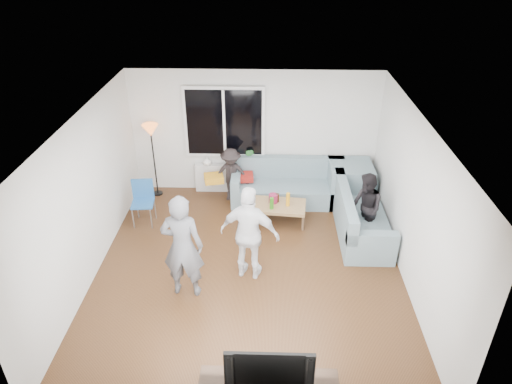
{
  "coord_description": "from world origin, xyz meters",
  "views": [
    {
      "loc": [
        0.31,
        -6.0,
        4.93
      ],
      "look_at": [
        0.1,
        0.6,
        1.15
      ],
      "focal_mm": 32.44,
      "sensor_mm": 36.0,
      "label": 1
    }
  ],
  "objects_px": {
    "coffee_table": "(276,213)",
    "floor_lamp": "(154,161)",
    "player_left": "(183,247)",
    "player_right": "(250,234)",
    "sofa_back_section": "(288,183)",
    "spectator_right": "(366,208)",
    "television": "(269,364)",
    "sofa_right_section": "(362,213)",
    "spectator_back": "(231,175)",
    "side_chair": "(143,204)"
  },
  "relations": [
    {
      "from": "side_chair",
      "to": "player_left",
      "type": "height_order",
      "value": "player_left"
    },
    {
      "from": "floor_lamp",
      "to": "spectator_back",
      "type": "relative_size",
      "value": 1.37
    },
    {
      "from": "coffee_table",
      "to": "side_chair",
      "type": "height_order",
      "value": "side_chair"
    },
    {
      "from": "spectator_right",
      "to": "spectator_back",
      "type": "xyz_separation_m",
      "value": [
        -2.48,
        1.33,
        -0.08
      ]
    },
    {
      "from": "sofa_back_section",
      "to": "side_chair",
      "type": "bearing_deg",
      "value": -161.42
    },
    {
      "from": "floor_lamp",
      "to": "player_left",
      "type": "relative_size",
      "value": 0.91
    },
    {
      "from": "sofa_back_section",
      "to": "player_left",
      "type": "distance_m",
      "value": 3.29
    },
    {
      "from": "spectator_right",
      "to": "spectator_back",
      "type": "bearing_deg",
      "value": -134.88
    },
    {
      "from": "player_right",
      "to": "coffee_table",
      "type": "bearing_deg",
      "value": -91.85
    },
    {
      "from": "player_left",
      "to": "floor_lamp",
      "type": "bearing_deg",
      "value": -66.08
    },
    {
      "from": "player_left",
      "to": "spectator_back",
      "type": "height_order",
      "value": "player_left"
    },
    {
      "from": "player_left",
      "to": "player_right",
      "type": "height_order",
      "value": "player_left"
    },
    {
      "from": "sofa_right_section",
      "to": "player_right",
      "type": "distance_m",
      "value": 2.39
    },
    {
      "from": "coffee_table",
      "to": "player_left",
      "type": "bearing_deg",
      "value": -125.07
    },
    {
      "from": "sofa_right_section",
      "to": "television",
      "type": "xyz_separation_m",
      "value": [
        -1.67,
        -3.65,
        0.3
      ]
    },
    {
      "from": "sofa_back_section",
      "to": "side_chair",
      "type": "distance_m",
      "value": 2.91
    },
    {
      "from": "spectator_back",
      "to": "side_chair",
      "type": "bearing_deg",
      "value": -145.3
    },
    {
      "from": "sofa_back_section",
      "to": "spectator_back",
      "type": "bearing_deg",
      "value": 178.53
    },
    {
      "from": "television",
      "to": "coffee_table",
      "type": "bearing_deg",
      "value": 88.4
    },
    {
      "from": "coffee_table",
      "to": "television",
      "type": "bearing_deg",
      "value": -91.6
    },
    {
      "from": "sofa_back_section",
      "to": "sofa_right_section",
      "type": "distance_m",
      "value": 1.73
    },
    {
      "from": "spectator_right",
      "to": "television",
      "type": "height_order",
      "value": "spectator_right"
    },
    {
      "from": "floor_lamp",
      "to": "spectator_back",
      "type": "height_order",
      "value": "floor_lamp"
    },
    {
      "from": "floor_lamp",
      "to": "player_left",
      "type": "height_order",
      "value": "player_left"
    },
    {
      "from": "sofa_back_section",
      "to": "floor_lamp",
      "type": "height_order",
      "value": "floor_lamp"
    },
    {
      "from": "sofa_right_section",
      "to": "sofa_back_section",
      "type": "bearing_deg",
      "value": 49.54
    },
    {
      "from": "player_right",
      "to": "television",
      "type": "relative_size",
      "value": 1.63
    },
    {
      "from": "spectator_right",
      "to": "side_chair",
      "type": "bearing_deg",
      "value": -111.93
    },
    {
      "from": "player_left",
      "to": "spectator_right",
      "type": "height_order",
      "value": "player_left"
    },
    {
      "from": "sofa_back_section",
      "to": "spectator_right",
      "type": "height_order",
      "value": "spectator_right"
    },
    {
      "from": "spectator_right",
      "to": "television",
      "type": "distance_m",
      "value": 3.85
    },
    {
      "from": "spectator_right",
      "to": "floor_lamp",
      "type": "bearing_deg",
      "value": -126.82
    },
    {
      "from": "side_chair",
      "to": "floor_lamp",
      "type": "height_order",
      "value": "floor_lamp"
    },
    {
      "from": "player_left",
      "to": "spectator_back",
      "type": "distance_m",
      "value": 2.9
    },
    {
      "from": "sofa_right_section",
      "to": "side_chair",
      "type": "relative_size",
      "value": 2.33
    },
    {
      "from": "player_right",
      "to": "spectator_back",
      "type": "xyz_separation_m",
      "value": [
        -0.48,
        2.41,
        -0.24
      ]
    },
    {
      "from": "side_chair",
      "to": "television",
      "type": "xyz_separation_m",
      "value": [
        2.4,
        -3.84,
        0.29
      ]
    },
    {
      "from": "player_left",
      "to": "television",
      "type": "bearing_deg",
      "value": 127.21
    },
    {
      "from": "coffee_table",
      "to": "player_left",
      "type": "distance_m",
      "value": 2.53
    },
    {
      "from": "floor_lamp",
      "to": "spectator_back",
      "type": "bearing_deg",
      "value": -5.85
    },
    {
      "from": "player_right",
      "to": "side_chair",
      "type": "bearing_deg",
      "value": -21.43
    },
    {
      "from": "coffee_table",
      "to": "spectator_back",
      "type": "distance_m",
      "value": 1.3
    },
    {
      "from": "sofa_right_section",
      "to": "spectator_back",
      "type": "relative_size",
      "value": 1.75
    },
    {
      "from": "player_right",
      "to": "spectator_back",
      "type": "bearing_deg",
      "value": -65.02
    },
    {
      "from": "sofa_back_section",
      "to": "coffee_table",
      "type": "relative_size",
      "value": 2.09
    },
    {
      "from": "side_chair",
      "to": "sofa_right_section",
      "type": "bearing_deg",
      "value": -8.64
    },
    {
      "from": "sofa_right_section",
      "to": "spectator_right",
      "type": "xyz_separation_m",
      "value": [
        0.0,
        -0.18,
        0.22
      ]
    },
    {
      "from": "coffee_table",
      "to": "floor_lamp",
      "type": "height_order",
      "value": "floor_lamp"
    },
    {
      "from": "sofa_back_section",
      "to": "television",
      "type": "height_order",
      "value": "television"
    },
    {
      "from": "television",
      "to": "spectator_back",
      "type": "bearing_deg",
      "value": 99.53
    }
  ]
}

